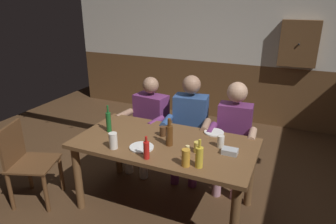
{
  "coord_description": "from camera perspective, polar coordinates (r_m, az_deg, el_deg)",
  "views": [
    {
      "loc": [
        1.12,
        -2.48,
        2.09
      ],
      "look_at": [
        0.0,
        0.05,
        1.04
      ],
      "focal_mm": 32.39,
      "sensor_mm": 36.0,
      "label": 1
    }
  ],
  "objects": [
    {
      "name": "person_2",
      "position": [
        3.48,
        12.18,
        -3.62
      ],
      "size": [
        0.53,
        0.52,
        1.24
      ],
      "rotation": [
        0.0,
        0.0,
        3.22
      ],
      "color": "#6B2D66",
      "rests_on": "ground_plane"
    },
    {
      "name": "back_wall_upper",
      "position": [
        5.36,
        12.36,
        17.78
      ],
      "size": [
        6.12,
        0.12,
        1.66
      ],
      "primitive_type": "cube",
      "color": "silver"
    },
    {
      "name": "pint_glass_0",
      "position": [
        2.79,
        5.54,
        -6.59
      ],
      "size": [
        0.07,
        0.07,
        0.1
      ],
      "primitive_type": "cylinder",
      "color": "#E5C64C",
      "rests_on": "dining_table"
    },
    {
      "name": "person_1",
      "position": [
        3.61,
        4.05,
        -2.03
      ],
      "size": [
        0.56,
        0.57,
        1.26
      ],
      "rotation": [
        0.0,
        0.0,
        3.28
      ],
      "color": "#2D4C84",
      "rests_on": "ground_plane"
    },
    {
      "name": "bottle_3",
      "position": [
        2.67,
        -4.08,
        -7.1
      ],
      "size": [
        0.05,
        0.05,
        0.21
      ],
      "color": "red",
      "rests_on": "dining_table"
    },
    {
      "name": "plate_0",
      "position": [
        2.88,
        -4.99,
        -6.63
      ],
      "size": [
        0.23,
        0.23,
        0.01
      ],
      "primitive_type": "cylinder",
      "color": "white",
      "rests_on": "dining_table"
    },
    {
      "name": "dining_table",
      "position": [
        3.04,
        -0.66,
        -7.36
      ],
      "size": [
        1.77,
        0.92,
        0.76
      ],
      "color": "brown",
      "rests_on": "ground_plane"
    },
    {
      "name": "table_candle",
      "position": [
        2.77,
        3.69,
        -7.09
      ],
      "size": [
        0.04,
        0.04,
        0.08
      ],
      "primitive_type": "cylinder",
      "color": "#F9E08C",
      "rests_on": "dining_table"
    },
    {
      "name": "plate_1",
      "position": [
        3.21,
        8.65,
        -3.81
      ],
      "size": [
        0.21,
        0.21,
        0.01
      ],
      "primitive_type": "cylinder",
      "color": "white",
      "rests_on": "dining_table"
    },
    {
      "name": "wall_dart_cabinet",
      "position": [
        5.15,
        23.43,
        11.71
      ],
      "size": [
        0.56,
        0.15,
        0.7
      ],
      "color": "brown"
    },
    {
      "name": "bottle_1",
      "position": [
        3.23,
        -11.12,
        -1.77
      ],
      "size": [
        0.05,
        0.05,
        0.29
      ],
      "color": "#195923",
      "rests_on": "dining_table"
    },
    {
      "name": "chair_empty_near_right",
      "position": [
        3.57,
        -25.18,
        -8.33
      ],
      "size": [
        0.56,
        0.56,
        0.88
      ],
      "rotation": [
        0.0,
        0.0,
        -1.24
      ],
      "color": "brown",
      "rests_on": "ground_plane"
    },
    {
      "name": "pint_glass_4",
      "position": [
        2.88,
        -10.27,
        -5.34
      ],
      "size": [
        0.08,
        0.08,
        0.16
      ],
      "primitive_type": "cylinder",
      "color": "white",
      "rests_on": "dining_table"
    },
    {
      "name": "pint_glass_1",
      "position": [
        2.91,
        9.89,
        -5.47
      ],
      "size": [
        0.07,
        0.07,
        0.12
      ],
      "primitive_type": "cylinder",
      "color": "white",
      "rests_on": "dining_table"
    },
    {
      "name": "bottle_2",
      "position": [
        2.88,
        0.24,
        -4.29
      ],
      "size": [
        0.07,
        0.07,
        0.27
      ],
      "color": "#593314",
      "rests_on": "dining_table"
    },
    {
      "name": "condiment_caddy",
      "position": [
        2.82,
        11.57,
        -7.28
      ],
      "size": [
        0.14,
        0.1,
        0.05
      ],
      "primitive_type": "cube",
      "color": "#B2B7BC",
      "rests_on": "dining_table"
    },
    {
      "name": "back_wall_wainscot",
      "position": [
        5.58,
        11.31,
        3.91
      ],
      "size": [
        6.12,
        0.12,
        1.02
      ],
      "primitive_type": "cube",
      "color": "brown",
      "rests_on": "ground_plane"
    },
    {
      "name": "ground_plane",
      "position": [
        3.43,
        -0.37,
        -16.83
      ],
      "size": [
        7.34,
        7.34,
        0.0
      ],
      "primitive_type": "plane",
      "color": "#4C331E"
    },
    {
      "name": "pint_glass_3",
      "position": [
        2.56,
        3.38,
        -8.59
      ],
      "size": [
        0.07,
        0.07,
        0.15
      ],
      "primitive_type": "cylinder",
      "color": "gold",
      "rests_on": "dining_table"
    },
    {
      "name": "person_0",
      "position": [
        3.82,
        -3.79,
        -1.38
      ],
      "size": [
        0.58,
        0.57,
        1.18
      ],
      "rotation": [
        0.0,
        0.0,
        3.01
      ],
      "color": "#6B2D66",
      "rests_on": "ground_plane"
    },
    {
      "name": "bottle_0",
      "position": [
        2.55,
        5.9,
        -8.37
      ],
      "size": [
        0.07,
        0.07,
        0.25
      ],
      "color": "gold",
      "rests_on": "dining_table"
    },
    {
      "name": "pint_glass_2",
      "position": [
        3.1,
        -1.0,
        -3.65
      ],
      "size": [
        0.06,
        0.06,
        0.1
      ],
      "primitive_type": "cylinder",
      "color": "#4C2D19",
      "rests_on": "dining_table"
    }
  ]
}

